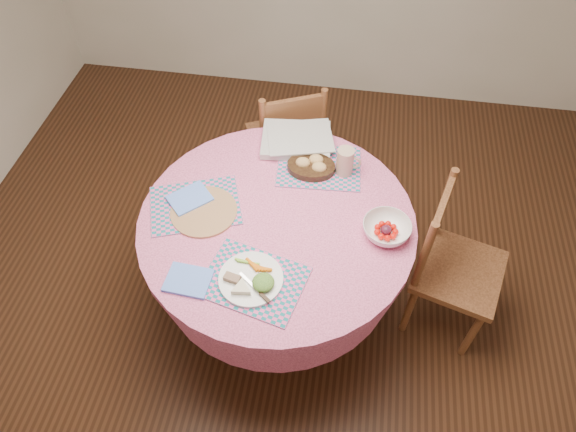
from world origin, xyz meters
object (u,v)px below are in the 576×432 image
chair_back (287,141)px  fruit_bowl (386,229)px  dinner_plate (252,279)px  wicker_trivet (204,211)px  dining_table (278,245)px  latte_mug (345,162)px  bread_bowl (312,166)px  chair_right (451,263)px

chair_back → fruit_bowl: 1.06m
dinner_plate → wicker_trivet: bearing=131.5°
dining_table → latte_mug: size_ratio=8.83×
wicker_trivet → dinner_plate: 0.44m
wicker_trivet → latte_mug: bearing=29.8°
dinner_plate → latte_mug: bearing=65.0°
chair_back → bread_bowl: chair_back is taller
wicker_trivet → dinner_plate: bearing=-48.5°
wicker_trivet → fruit_bowl: bearing=0.3°
chair_back → bread_bowl: size_ratio=3.84×
dinner_plate → bread_bowl: size_ratio=1.14×
chair_back → wicker_trivet: chair_back is taller
chair_right → dining_table: bearing=112.2°
latte_mug → fruit_bowl: (0.21, -0.34, -0.04)m
chair_right → wicker_trivet: bearing=111.2°
bread_bowl → chair_back: bearing=111.4°
wicker_trivet → bread_bowl: size_ratio=1.30×
dinner_plate → bread_bowl: 0.68m
chair_right → fruit_bowl: size_ratio=3.53×
chair_right → dinner_plate: 1.02m
bread_bowl → latte_mug: (0.16, 0.01, 0.04)m
latte_mug → chair_back: bearing=125.6°
chair_right → bread_bowl: chair_right is taller
dining_table → wicker_trivet: 0.39m
dining_table → wicker_trivet: bearing=-177.7°
chair_back → bread_bowl: (0.20, -0.50, 0.32)m
chair_right → latte_mug: latte_mug is taller
wicker_trivet → chair_back: bearing=73.7°
chair_right → fruit_bowl: chair_right is taller
latte_mug → bread_bowl: bearing=-177.2°
chair_right → chair_back: bearing=67.3°
bread_bowl → fruit_bowl: 0.50m
wicker_trivet → bread_bowl: bread_bowl is taller
chair_back → wicker_trivet: 0.92m
bread_bowl → latte_mug: size_ratio=1.64×
chair_right → dinner_plate: bearing=132.2°
dinner_plate → fruit_bowl: 0.62m
dining_table → latte_mug: 0.51m
dinner_plate → fruit_bowl: (0.52, 0.33, 0.01)m
chair_back → latte_mug: latte_mug is taller
dining_table → fruit_bowl: fruit_bowl is taller
dining_table → chair_back: bearing=95.8°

